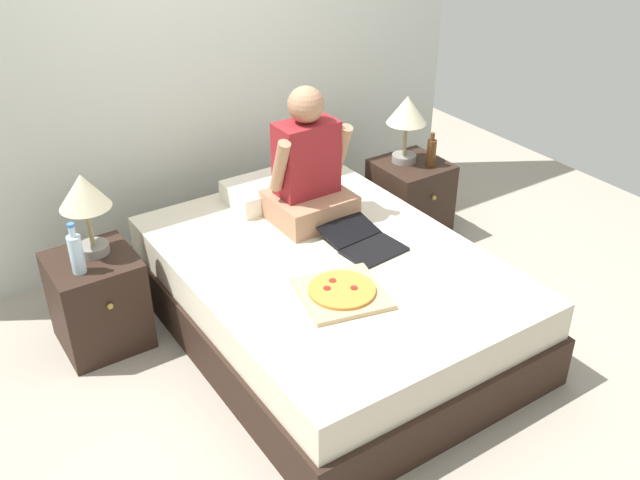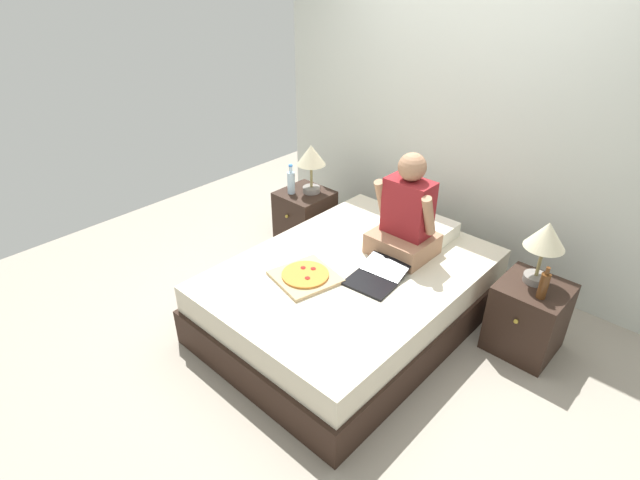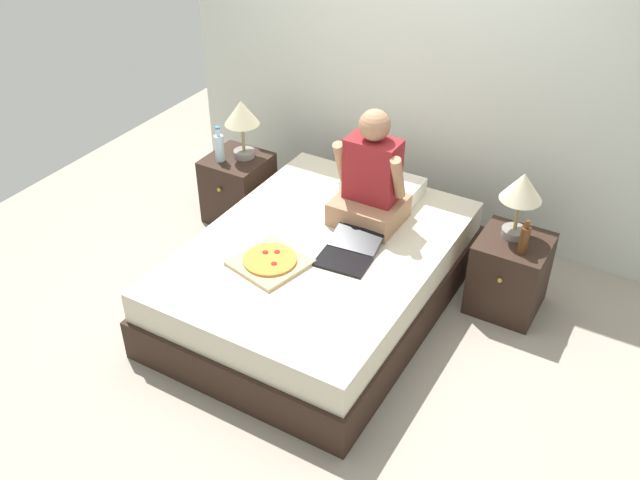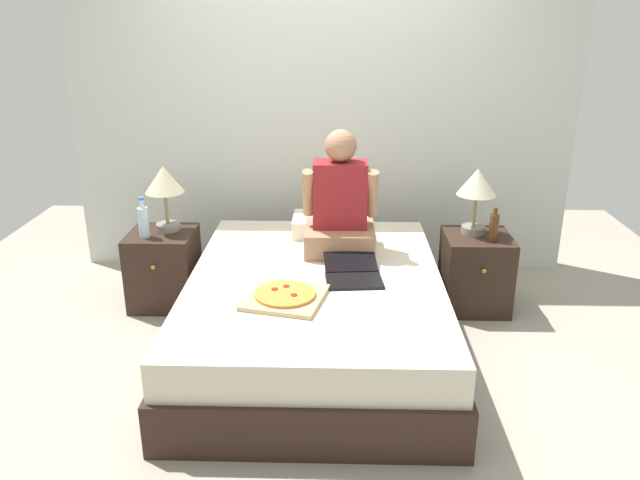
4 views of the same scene
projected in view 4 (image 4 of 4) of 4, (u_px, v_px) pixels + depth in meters
ground_plane at (316, 348)px, 3.82m from camera, size 5.79×5.79×0.00m
wall_back at (322, 109)px, 4.70m from camera, size 3.79×0.12×2.50m
bed at (315, 313)px, 3.74m from camera, size 1.51×2.07×0.49m
nightstand_left at (164, 268)px, 4.33m from camera, size 0.44×0.47×0.53m
lamp_on_left_nightstand at (164, 184)px, 4.18m from camera, size 0.26×0.26×0.45m
water_bottle at (144, 221)px, 4.12m from camera, size 0.07×0.07×0.28m
nightstand_right at (475, 272)px, 4.28m from camera, size 0.44×0.47×0.53m
lamp_on_right_nightstand at (477, 187)px, 4.12m from camera, size 0.26×0.26×0.45m
beer_bottle at (494, 227)px, 4.06m from camera, size 0.06×0.06×0.23m
pillow at (331, 225)px, 4.34m from camera, size 0.52×0.34×0.12m
person_seated at (340, 208)px, 3.95m from camera, size 0.47×0.40×0.78m
laptop at (353, 274)px, 3.62m from camera, size 0.35×0.44×0.07m
pizza_box at (285, 296)px, 3.34m from camera, size 0.48×0.48×0.05m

